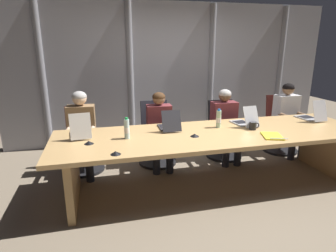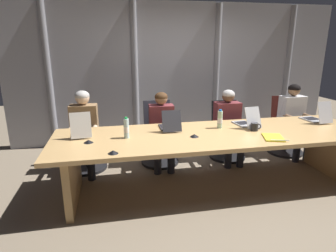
% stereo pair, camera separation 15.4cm
% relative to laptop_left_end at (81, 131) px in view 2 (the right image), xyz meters
% --- Properties ---
extents(ground_plane, '(12.57, 12.57, 0.00)m').
position_rel_laptop_left_end_xyz_m(ground_plane, '(1.67, -0.24, -0.81)').
color(ground_plane, '#7F705B').
extents(conference_table, '(4.08, 1.19, 0.75)m').
position_rel_laptop_left_end_xyz_m(conference_table, '(1.67, -0.24, -0.20)').
color(conference_table, tan).
rests_on(conference_table, ground_plane).
extents(curtain_backdrop, '(6.29, 0.17, 2.61)m').
position_rel_laptop_left_end_xyz_m(curtain_backdrop, '(1.67, 1.86, 0.49)').
color(curtain_backdrop, '#9999A0').
rests_on(curtain_backdrop, ground_plane).
extents(laptop_left_end, '(0.28, 0.43, 0.32)m').
position_rel_laptop_left_end_xyz_m(laptop_left_end, '(0.00, 0.00, 0.00)').
color(laptop_left_end, beige).
rests_on(laptop_left_end, conference_table).
extents(laptop_left_mid, '(0.26, 0.42, 0.28)m').
position_rel_laptop_left_end_xyz_m(laptop_left_mid, '(1.14, 0.05, -0.01)').
color(laptop_left_mid, '#2D2D33').
rests_on(laptop_left_mid, conference_table).
extents(laptop_center, '(0.26, 0.45, 0.29)m').
position_rel_laptop_left_end_xyz_m(laptop_center, '(2.22, -0.00, -0.01)').
color(laptop_center, '#BCBCC1').
rests_on(laptop_center, conference_table).
extents(laptop_right_mid, '(0.27, 0.45, 0.32)m').
position_rel_laptop_left_end_xyz_m(laptop_right_mid, '(3.34, 0.02, -0.00)').
color(laptop_right_mid, '#BCBCC1').
rests_on(laptop_right_mid, conference_table).
extents(office_chair_left_end, '(0.60, 0.60, 0.95)m').
position_rel_laptop_left_end_xyz_m(office_chair_left_end, '(-0.04, 0.74, -0.45)').
color(office_chair_left_end, '#511E19').
rests_on(office_chair_left_end, ground_plane).
extents(office_chair_left_mid, '(0.60, 0.60, 0.98)m').
position_rel_laptop_left_end_xyz_m(office_chair_left_mid, '(1.11, 0.74, -0.44)').
color(office_chair_left_mid, '#2D2D38').
rests_on(office_chair_left_mid, ground_plane).
extents(office_chair_center, '(0.60, 0.60, 0.94)m').
position_rel_laptop_left_end_xyz_m(office_chair_center, '(2.26, 0.74, -0.45)').
color(office_chair_center, black).
rests_on(office_chair_center, ground_plane).
extents(office_chair_right_mid, '(0.60, 0.60, 0.98)m').
position_rel_laptop_left_end_xyz_m(office_chair_right_mid, '(3.36, 0.74, -0.44)').
color(office_chair_right_mid, '#511E19').
rests_on(office_chair_right_mid, ground_plane).
extents(person_left_end, '(0.42, 0.56, 1.21)m').
position_rel_laptop_left_end_xyz_m(person_left_end, '(-0.03, 0.58, -0.12)').
color(person_left_end, olive).
rests_on(person_left_end, ground_plane).
extents(person_left_mid, '(0.41, 0.56, 1.15)m').
position_rel_laptop_left_end_xyz_m(person_left_mid, '(1.12, 0.58, -0.15)').
color(person_left_mid, brown).
rests_on(person_left_mid, ground_plane).
extents(person_center, '(0.42, 0.55, 1.16)m').
position_rel_laptop_left_end_xyz_m(person_center, '(2.21, 0.58, -0.14)').
color(person_center, brown).
rests_on(person_center, ground_plane).
extents(person_right_mid, '(0.41, 0.55, 1.22)m').
position_rel_laptop_left_end_xyz_m(person_right_mid, '(3.38, 0.58, -0.12)').
color(person_right_mid, silver).
rests_on(person_right_mid, ground_plane).
extents(water_bottle_primary, '(0.07, 0.07, 0.26)m').
position_rel_laptop_left_end_xyz_m(water_bottle_primary, '(0.55, -0.21, 0.06)').
color(water_bottle_primary, silver).
rests_on(water_bottle_primary, conference_table).
extents(water_bottle_secondary, '(0.07, 0.07, 0.26)m').
position_rel_laptop_left_end_xyz_m(water_bottle_secondary, '(1.81, -0.03, 0.06)').
color(water_bottle_secondary, '#ADD1B2').
rests_on(water_bottle_secondary, conference_table).
extents(coffee_mug_near, '(0.14, 0.10, 0.11)m').
position_rel_laptop_left_end_xyz_m(coffee_mug_near, '(2.22, -0.23, -0.01)').
color(coffee_mug_near, black).
rests_on(coffee_mug_near, conference_table).
extents(conference_mic_left_side, '(0.11, 0.11, 0.03)m').
position_rel_laptop_left_end_xyz_m(conference_mic_left_side, '(1.36, -0.34, -0.04)').
color(conference_mic_left_side, black).
rests_on(conference_mic_left_side, conference_table).
extents(conference_mic_middle, '(0.11, 0.11, 0.03)m').
position_rel_laptop_left_end_xyz_m(conference_mic_middle, '(0.38, -0.70, -0.04)').
color(conference_mic_middle, black).
rests_on(conference_mic_middle, conference_table).
extents(conference_mic_right_side, '(0.11, 0.11, 0.03)m').
position_rel_laptop_left_end_xyz_m(conference_mic_right_side, '(0.10, -0.30, -0.04)').
color(conference_mic_right_side, black).
rests_on(conference_mic_right_side, conference_table).
extents(spiral_notepad, '(0.30, 0.36, 0.03)m').
position_rel_laptop_left_end_xyz_m(spiral_notepad, '(2.29, -0.57, -0.05)').
color(spiral_notepad, yellow).
rests_on(spiral_notepad, conference_table).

